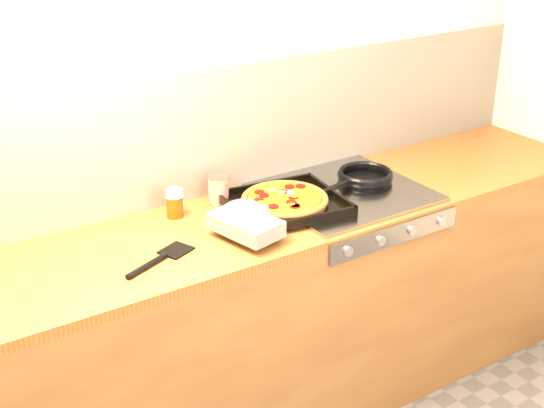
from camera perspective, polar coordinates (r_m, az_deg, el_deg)
room_shell at (r=2.90m, az=-5.01°, el=5.27°), size 3.20×3.20×3.20m
counter_run at (r=2.98m, az=-1.83°, el=-9.08°), size 3.20×0.62×0.90m
stovetop at (r=2.99m, az=5.42°, el=0.86°), size 0.60×0.56×0.02m
pizza_on_tray at (r=2.76m, az=0.08°, el=-0.18°), size 0.57×0.47×0.07m
frying_pan at (r=3.08m, az=6.97°, el=2.07°), size 0.39×0.27×0.04m
tomato_can at (r=2.88m, az=-4.06°, el=1.11°), size 0.09×0.09×0.11m
juice_glass at (r=2.79m, az=-7.35°, el=0.08°), size 0.07×0.07×0.11m
wooden_spoon at (r=2.97m, az=-1.56°, el=0.90°), size 0.29×0.13×0.02m
black_spatula at (r=2.51m, az=-8.48°, el=-4.13°), size 0.28×0.16×0.02m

